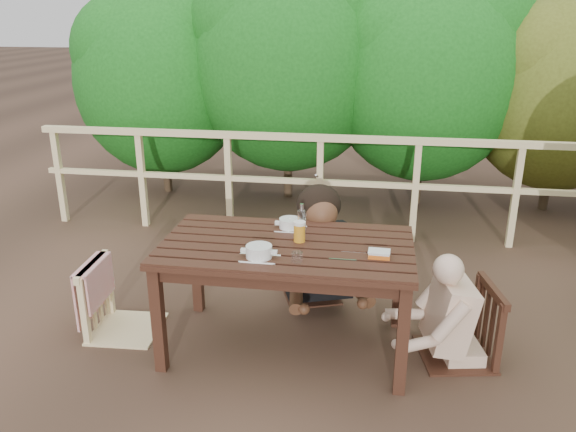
# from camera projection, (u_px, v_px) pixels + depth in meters

# --- Properties ---
(ground) EXTENTS (60.00, 60.00, 0.00)m
(ground) POSITION_uv_depth(u_px,v_px,m) (287.00, 346.00, 3.79)
(ground) COLOR #513828
(ground) RESTS_ON ground
(table) EXTENTS (1.56, 0.88, 0.72)m
(table) POSITION_uv_depth(u_px,v_px,m) (287.00, 297.00, 3.67)
(table) COLOR black
(table) RESTS_ON ground
(chair_left) EXTENTS (0.49, 0.49, 0.94)m
(chair_left) POSITION_uv_depth(u_px,v_px,m) (121.00, 268.00, 3.82)
(chair_left) COLOR beige
(chair_left) RESTS_ON ground
(chair_far) EXTENTS (0.52, 0.52, 0.82)m
(chair_far) POSITION_uv_depth(u_px,v_px,m) (312.00, 247.00, 4.32)
(chair_far) COLOR black
(chair_far) RESTS_ON ground
(chair_right) EXTENTS (0.54, 0.54, 0.92)m
(chair_right) POSITION_uv_depth(u_px,v_px,m) (461.00, 291.00, 3.53)
(chair_right) COLOR black
(chair_right) RESTS_ON ground
(woman) EXTENTS (0.79, 0.87, 1.44)m
(woman) POSITION_uv_depth(u_px,v_px,m) (313.00, 208.00, 4.23)
(woman) COLOR black
(woman) RESTS_ON ground
(diner_right) EXTENTS (0.66, 0.57, 1.17)m
(diner_right) POSITION_uv_depth(u_px,v_px,m) (468.00, 274.00, 3.48)
(diner_right) COLOR beige
(diner_right) RESTS_ON ground
(railing) EXTENTS (5.60, 0.10, 1.01)m
(railing) POSITION_uv_depth(u_px,v_px,m) (320.00, 187.00, 5.48)
(railing) COLOR beige
(railing) RESTS_ON ground
(hedge_row) EXTENTS (6.60, 1.60, 3.80)m
(hedge_row) POSITION_uv_depth(u_px,v_px,m) (371.00, 30.00, 6.06)
(hedge_row) COLOR #155615
(hedge_row) RESTS_ON ground
(soup_near) EXTENTS (0.26, 0.26, 0.09)m
(soup_near) POSITION_uv_depth(u_px,v_px,m) (259.00, 252.00, 3.33)
(soup_near) COLOR white
(soup_near) RESTS_ON table
(soup_far) EXTENTS (0.24, 0.24, 0.08)m
(soup_far) POSITION_uv_depth(u_px,v_px,m) (290.00, 224.00, 3.78)
(soup_far) COLOR white
(soup_far) RESTS_ON table
(beer_glass) EXTENTS (0.08, 0.08, 0.15)m
(beer_glass) POSITION_uv_depth(u_px,v_px,m) (299.00, 233.00, 3.55)
(beer_glass) COLOR gold
(beer_glass) RESTS_ON table
(bottle) EXTENTS (0.05, 0.05, 0.23)m
(bottle) POSITION_uv_depth(u_px,v_px,m) (302.00, 221.00, 3.63)
(bottle) COLOR white
(bottle) RESTS_ON table
(tumbler) EXTENTS (0.06, 0.06, 0.08)m
(tumbler) POSITION_uv_depth(u_px,v_px,m) (297.00, 258.00, 3.27)
(tumbler) COLOR white
(tumbler) RESTS_ON table
(butter_tub) EXTENTS (0.13, 0.10, 0.05)m
(butter_tub) POSITION_uv_depth(u_px,v_px,m) (379.00, 255.00, 3.34)
(butter_tub) COLOR silver
(butter_tub) RESTS_ON table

